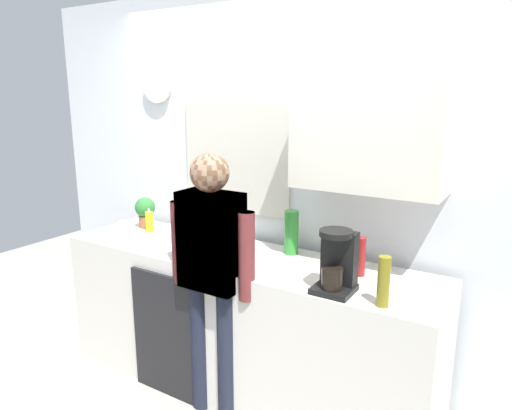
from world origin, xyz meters
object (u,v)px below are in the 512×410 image
object	(u,v)px
bottle_dark_sauce	(206,229)
cup_terracotta_mug	(332,264)
bottle_green_wine	(225,227)
person_at_sink	(212,266)
bottle_clear_soda	(291,232)
potted_plant	(145,210)
bottle_olive_oil	(384,282)
cup_blue_mug	(198,244)
dish_soap	(149,221)
person_guest	(212,266)
bottle_amber_beer	(179,235)
mixing_bowl	(181,236)
cup_white_mug	(124,228)
coffee_maker	(337,263)
storage_canister	(216,252)
bottle_red_vinegar	(360,256)

from	to	relation	value
bottle_dark_sauce	cup_terracotta_mug	size ratio (longest dim) A/B	1.96
bottle_green_wine	person_at_sink	size ratio (longest dim) A/B	0.19
bottle_clear_soda	potted_plant	distance (m)	1.22
bottle_olive_oil	bottle_clear_soda	distance (m)	0.85
bottle_green_wine	potted_plant	size ratio (longest dim) A/B	1.30
bottle_olive_oil	cup_blue_mug	xyz separation A→B (m)	(-1.26, 0.16, -0.07)
cup_blue_mug	potted_plant	xyz separation A→B (m)	(-0.69, 0.23, 0.08)
dish_soap	person_guest	size ratio (longest dim) A/B	0.11
bottle_olive_oil	person_at_sink	xyz separation A→B (m)	(-0.97, -0.06, -0.10)
bottle_clear_soda	person_at_sink	distance (m)	0.57
dish_soap	bottle_amber_beer	bearing A→B (deg)	-25.87
bottle_clear_soda	cup_terracotta_mug	size ratio (longest dim) A/B	3.04
mixing_bowl	cup_white_mug	bearing A→B (deg)	-168.66
coffee_maker	cup_white_mug	bearing A→B (deg)	176.02
bottle_dark_sauce	person_at_sink	distance (m)	0.54
bottle_dark_sauce	bottle_amber_beer	size ratio (longest dim) A/B	0.78
potted_plant	bottle_green_wine	bearing A→B (deg)	-7.17
coffee_maker	storage_canister	bearing A→B (deg)	-176.34
bottle_dark_sauce	storage_canister	distance (m)	0.47
cup_blue_mug	person_guest	distance (m)	0.36
bottle_olive_oil	bottle_dark_sauce	xyz separation A→B (m)	(-1.33, 0.34, -0.03)
coffee_maker	cup_white_mug	size ratio (longest dim) A/B	3.47
coffee_maker	bottle_amber_beer	size ratio (longest dim) A/B	1.43
cup_white_mug	bottle_dark_sauce	bearing A→B (deg)	15.01
cup_blue_mug	cup_terracotta_mug	distance (m)	0.88
storage_canister	person_guest	distance (m)	0.10
bottle_clear_soda	bottle_dark_sauce	bearing A→B (deg)	-170.25
cup_blue_mug	storage_canister	size ratio (longest dim) A/B	0.59
bottle_dark_sauce	bottle_clear_soda	size ratio (longest dim) A/B	0.64
bottle_red_vinegar	bottle_green_wine	bearing A→B (deg)	-177.95
bottle_olive_oil	bottle_clear_soda	world-z (taller)	bottle_clear_soda
mixing_bowl	bottle_dark_sauce	bearing A→B (deg)	24.85
bottle_clear_soda	cup_terracotta_mug	bearing A→B (deg)	-23.99
person_at_sink	potted_plant	bearing A→B (deg)	166.90
bottle_green_wine	storage_canister	bearing A→B (deg)	-64.12
bottle_olive_oil	cup_terracotta_mug	size ratio (longest dim) A/B	2.72
cup_blue_mug	bottle_dark_sauce	bearing A→B (deg)	112.09
coffee_maker	cup_white_mug	distance (m)	1.69
bottle_olive_oil	bottle_green_wine	distance (m)	1.17
bottle_clear_soda	person_guest	bearing A→B (deg)	-115.83
bottle_green_wine	dish_soap	distance (m)	0.71
cup_white_mug	bottle_amber_beer	bearing A→B (deg)	-8.82
cup_blue_mug	mixing_bowl	xyz separation A→B (m)	(-0.23, 0.10, -0.01)
cup_terracotta_mug	potted_plant	bearing A→B (deg)	176.35
cup_blue_mug	cup_white_mug	bearing A→B (deg)	179.02
dish_soap	person_guest	world-z (taller)	person_guest
bottle_olive_oil	mixing_bowl	bearing A→B (deg)	169.84
cup_blue_mug	cup_white_mug	world-z (taller)	cup_blue_mug
bottle_dark_sauce	bottle_clear_soda	xyz separation A→B (m)	(0.60, 0.10, 0.05)
potted_plant	person_guest	size ratio (longest dim) A/B	0.14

